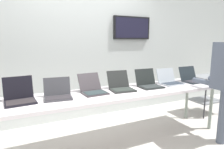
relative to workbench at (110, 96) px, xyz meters
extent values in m
cube|color=beige|center=(0.00, 0.00, -0.72)|extent=(8.00, 8.00, 0.04)
cube|color=silver|center=(0.00, 1.13, 0.66)|extent=(8.00, 0.06, 2.71)
cube|color=black|center=(0.97, 1.08, 0.97)|extent=(0.79, 0.05, 0.43)
cube|color=black|center=(0.97, 1.06, 0.97)|extent=(0.73, 0.02, 0.37)
cube|color=silver|center=(0.00, 0.00, 0.02)|extent=(3.55, 0.70, 0.04)
cylinder|color=gray|center=(1.67, -0.25, -0.35)|extent=(0.05, 0.05, 0.70)
cylinder|color=gray|center=(1.67, 0.25, -0.35)|extent=(0.05, 0.05, 0.70)
cube|color=black|center=(-1.08, 0.01, 0.05)|extent=(0.34, 0.29, 0.02)
cube|color=#2E292B|center=(-1.07, 0.00, 0.07)|extent=(0.30, 0.24, 0.00)
cube|color=black|center=(-1.09, 0.17, 0.19)|extent=(0.32, 0.09, 0.25)
cube|color=black|center=(-1.09, 0.17, 0.19)|extent=(0.29, 0.08, 0.22)
cube|color=#3C3C41|center=(-0.67, -0.01, 0.05)|extent=(0.34, 0.25, 0.02)
cube|color=#2E2A2E|center=(-0.68, -0.02, 0.07)|extent=(0.31, 0.20, 0.00)
cube|color=#3C3C41|center=(-0.66, 0.14, 0.17)|extent=(0.32, 0.11, 0.21)
cube|color=#1F5D3F|center=(-0.66, 0.14, 0.17)|extent=(0.29, 0.09, 0.18)
cube|color=#3A3438|center=(-0.20, 0.02, 0.05)|extent=(0.32, 0.27, 0.02)
cube|color=#273335|center=(-0.20, 0.01, 0.07)|extent=(0.29, 0.22, 0.00)
cube|color=#3A3438|center=(-0.22, 0.21, 0.17)|extent=(0.31, 0.15, 0.22)
cube|color=silver|center=(-0.22, 0.21, 0.17)|extent=(0.28, 0.13, 0.19)
cube|color=#252726|center=(0.20, 0.01, 0.05)|extent=(0.33, 0.28, 0.02)
cube|color=#2C332F|center=(0.19, 0.00, 0.07)|extent=(0.30, 0.23, 0.00)
cube|color=#252726|center=(0.21, 0.19, 0.18)|extent=(0.32, 0.14, 0.23)
cube|color=#2C5939|center=(0.21, 0.19, 0.18)|extent=(0.29, 0.12, 0.20)
cube|color=black|center=(0.66, -0.01, 0.05)|extent=(0.34, 0.26, 0.02)
cube|color=#2A2F30|center=(0.66, -0.02, 0.07)|extent=(0.31, 0.21, 0.00)
cube|color=black|center=(0.66, 0.16, 0.18)|extent=(0.33, 0.10, 0.24)
cube|color=#255D39|center=(0.66, 0.16, 0.18)|extent=(0.30, 0.08, 0.21)
cube|color=#A8B1BA|center=(1.09, 0.03, 0.05)|extent=(0.36, 0.24, 0.02)
cube|color=#262E3A|center=(1.09, 0.01, 0.07)|extent=(0.33, 0.19, 0.00)
cube|color=#A8B1BA|center=(1.08, 0.17, 0.17)|extent=(0.35, 0.10, 0.22)
cube|color=navy|center=(1.08, 0.18, 0.17)|extent=(0.33, 0.08, 0.19)
cube|color=#20282D|center=(1.54, -0.01, 0.05)|extent=(0.36, 0.25, 0.02)
cube|color=#2D2B33|center=(1.54, -0.02, 0.07)|extent=(0.33, 0.20, 0.00)
cube|color=#20282D|center=(1.54, 0.15, 0.17)|extent=(0.35, 0.10, 0.22)
cube|color=white|center=(1.54, 0.15, 0.17)|extent=(0.32, 0.08, 0.20)
cylinder|color=#525B6C|center=(1.42, -0.63, -0.31)|extent=(0.11, 0.11, 0.78)
cylinder|color=#525B6C|center=(1.33, -0.33, 0.14)|extent=(0.08, 0.32, 0.07)
cylinder|color=#525B6C|center=(1.66, -0.35, 0.14)|extent=(0.08, 0.32, 0.07)
cube|color=gray|center=(2.21, 0.28, 0.04)|extent=(0.56, 0.44, 0.03)
cube|color=gray|center=(2.21, 0.28, -0.44)|extent=(0.53, 0.42, 0.03)
cylinder|color=#333338|center=(1.95, 0.08, -0.32)|extent=(0.02, 0.02, 0.75)
cylinder|color=#333338|center=(2.47, 0.08, -0.32)|extent=(0.02, 0.02, 0.75)
cylinder|color=#333338|center=(1.95, 0.48, -0.32)|extent=(0.02, 0.02, 0.75)
cylinder|color=#333338|center=(2.47, 0.48, -0.32)|extent=(0.02, 0.02, 0.75)
camera|label=1|loc=(-1.04, -2.26, 0.71)|focal=31.04mm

